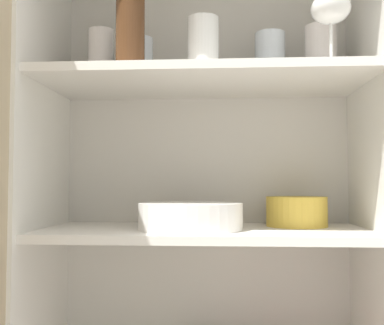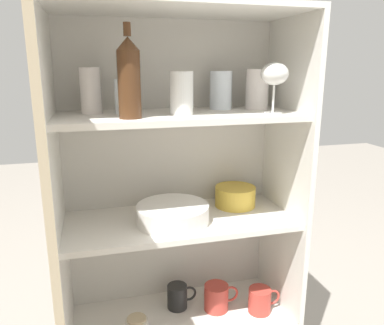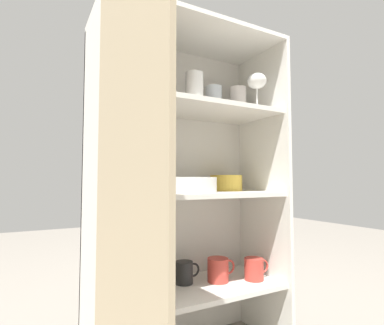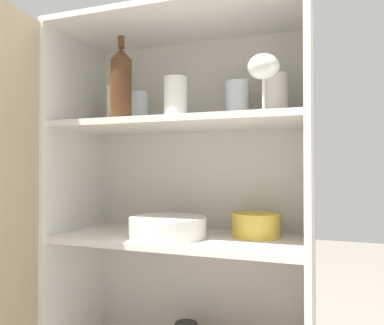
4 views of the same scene
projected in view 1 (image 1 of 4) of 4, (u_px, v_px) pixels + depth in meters
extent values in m
cube|color=silver|center=(206.00, 222.00, 1.26)|extent=(0.82, 0.02, 1.36)
cube|color=white|center=(43.00, 228.00, 1.11)|extent=(0.02, 0.37, 1.36)
cube|color=white|center=(373.00, 230.00, 1.06)|extent=(0.02, 0.37, 1.36)
cube|color=silver|center=(204.00, 233.00, 1.09)|extent=(0.78, 0.33, 0.02)
cube|color=silver|center=(204.00, 82.00, 1.10)|extent=(0.78, 0.33, 0.02)
cylinder|color=white|center=(204.00, 46.00, 1.07)|extent=(0.08, 0.08, 0.13)
cylinder|color=white|center=(139.00, 60.00, 1.15)|extent=(0.07, 0.07, 0.11)
cylinder|color=silver|center=(101.00, 57.00, 1.18)|extent=(0.07, 0.07, 0.14)
cylinder|color=white|center=(270.00, 59.00, 1.17)|extent=(0.08, 0.08, 0.13)
cylinder|color=silver|center=(321.00, 53.00, 1.14)|extent=(0.08, 0.08, 0.14)
cylinder|color=white|center=(331.00, 63.00, 0.98)|extent=(0.06, 0.06, 0.01)
cylinder|color=white|center=(331.00, 43.00, 0.98)|extent=(0.01, 0.01, 0.08)
ellipsoid|color=white|center=(331.00, 8.00, 0.99)|extent=(0.09, 0.09, 0.07)
cylinder|color=#4C2D19|center=(130.00, 28.00, 1.03)|extent=(0.07, 0.07, 0.19)
cylinder|color=white|center=(191.00, 228.00, 1.06)|extent=(0.25, 0.25, 0.01)
cylinder|color=white|center=(191.00, 224.00, 1.06)|extent=(0.25, 0.25, 0.01)
cylinder|color=white|center=(191.00, 220.00, 1.06)|extent=(0.25, 0.25, 0.01)
cylinder|color=white|center=(191.00, 216.00, 1.06)|extent=(0.25, 0.25, 0.01)
cylinder|color=white|center=(191.00, 212.00, 1.06)|extent=(0.25, 0.25, 0.01)
cylinder|color=white|center=(191.00, 209.00, 1.06)|extent=(0.25, 0.25, 0.01)
cylinder|color=white|center=(191.00, 205.00, 1.06)|extent=(0.25, 0.25, 0.01)
cylinder|color=gold|center=(297.00, 212.00, 1.14)|extent=(0.15, 0.15, 0.08)
torus|color=gold|center=(296.00, 198.00, 1.14)|extent=(0.15, 0.15, 0.01)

